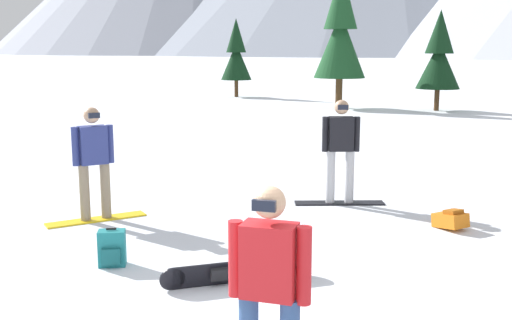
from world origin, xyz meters
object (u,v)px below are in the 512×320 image
at_px(backpack_orange, 451,219).
at_px(pine_tree_slender, 236,54).
at_px(pine_tree_short, 340,32).
at_px(snowboarder_background, 341,149).
at_px(backpack_teal, 112,249).
at_px(loose_snowboard_near_right, 238,272).
at_px(pine_tree_broad, 439,56).
at_px(snowboarder_midground, 94,161).
at_px(snowboarder_foreground, 269,289).

distance_m(backpack_orange, pine_tree_slender, 24.48).
bearing_deg(pine_tree_short, snowboarder_background, -79.15).
bearing_deg(backpack_orange, pine_tree_short, 105.93).
xyz_separation_m(backpack_orange, backpack_teal, (-3.86, -2.91, 0.07)).
bearing_deg(loose_snowboard_near_right, pine_tree_broad, 86.38).
bearing_deg(snowboarder_midground, pine_tree_slender, 104.80).
height_order(snowboarder_midground, pine_tree_broad, pine_tree_broad).
height_order(snowboarder_foreground, pine_tree_short, pine_tree_short).
relative_size(snowboarder_midground, pine_tree_short, 0.30).
height_order(backpack_teal, pine_tree_short, pine_tree_short).
relative_size(pine_tree_slender, pine_tree_broad, 0.99).
bearing_deg(backpack_orange, snowboarder_background, 152.27).
bearing_deg(backpack_orange, backpack_teal, -142.98).
relative_size(snowboarder_background, backpack_orange, 3.15).
distance_m(loose_snowboard_near_right, pine_tree_short, 20.81).
xyz_separation_m(snowboarder_midground, backpack_orange, (5.16, 1.22, -0.78)).
xyz_separation_m(snowboarder_background, pine_tree_broad, (0.90, 16.63, 1.30)).
relative_size(pine_tree_short, pine_tree_broad, 1.43).
bearing_deg(snowboarder_background, snowboarder_midground, -147.01).
distance_m(snowboarder_foreground, loose_snowboard_near_right, 2.41).
bearing_deg(pine_tree_broad, pine_tree_slender, 158.38).
distance_m(snowboarder_midground, backpack_orange, 5.36).
relative_size(snowboarder_foreground, pine_tree_broad, 0.40).
relative_size(snowboarder_foreground, snowboarder_midground, 0.95).
xyz_separation_m(loose_snowboard_near_right, backpack_orange, (2.22, 2.99, -0.00)).
height_order(loose_snowboard_near_right, backpack_teal, backpack_teal).
bearing_deg(snowboarder_midground, loose_snowboard_near_right, -30.99).
xyz_separation_m(snowboarder_background, pine_tree_short, (-3.15, 16.45, 2.26)).
relative_size(backpack_teal, pine_tree_broad, 0.12).
bearing_deg(backpack_teal, loose_snowboard_near_right, -2.61).
bearing_deg(backpack_teal, snowboarder_background, 62.09).
distance_m(snowboarder_foreground, backpack_orange, 5.26).
bearing_deg(pine_tree_slender, pine_tree_broad, -21.62).
bearing_deg(snowboarder_midground, snowboarder_background, 32.99).
height_order(snowboarder_background, pine_tree_short, pine_tree_short).
bearing_deg(loose_snowboard_near_right, pine_tree_short, 97.68).
distance_m(snowboarder_background, pine_tree_broad, 16.71).
distance_m(snowboarder_background, pine_tree_short, 16.91).
xyz_separation_m(backpack_orange, pine_tree_slender, (-11.21, 21.66, 2.07)).
bearing_deg(loose_snowboard_near_right, backpack_orange, 53.43).
bearing_deg(pine_tree_broad, snowboarder_background, -93.09).
height_order(snowboarder_midground, loose_snowboard_near_right, snowboarder_midground).
bearing_deg(snowboarder_background, backpack_teal, -117.91).
distance_m(loose_snowboard_near_right, pine_tree_broad, 20.72).
bearing_deg(pine_tree_short, snowboarder_midground, -90.59).
bearing_deg(backpack_teal, backpack_orange, 37.02).
xyz_separation_m(snowboarder_midground, pine_tree_broad, (4.25, 18.80, 1.32)).
bearing_deg(backpack_orange, loose_snowboard_near_right, -126.57).
bearing_deg(pine_tree_short, pine_tree_broad, 2.49).
relative_size(loose_snowboard_near_right, pine_tree_broad, 0.36).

